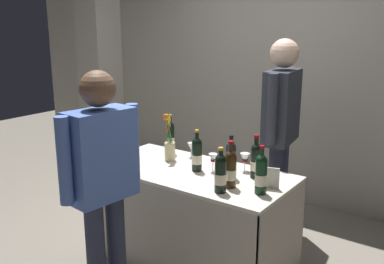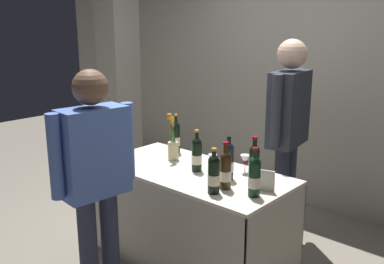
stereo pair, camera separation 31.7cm
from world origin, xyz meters
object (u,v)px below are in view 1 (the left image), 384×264
object	(u,v)px
wine_glass_mid	(191,147)
wine_glass_near_taster	(245,159)
display_bottle_0	(171,137)
vendor_presenter	(281,120)
featured_wine_bottle	(220,173)
concrete_pillar	(100,64)
tasting_table	(192,200)
wine_glass_near_vendor	(213,159)
taster_foreground_right	(102,174)
flower_vase	(169,145)

from	to	relation	value
wine_glass_mid	wine_glass_near_taster	world-z (taller)	wine_glass_near_taster
display_bottle_0	vendor_presenter	world-z (taller)	vendor_presenter
featured_wine_bottle	wine_glass_mid	size ratio (longest dim) A/B	2.49
concrete_pillar	tasting_table	world-z (taller)	concrete_pillar
tasting_table	wine_glass_mid	bearing A→B (deg)	127.07
display_bottle_0	vendor_presenter	bearing A→B (deg)	36.90
wine_glass_near_vendor	vendor_presenter	xyz separation A→B (m)	(0.20, 0.74, 0.19)
display_bottle_0	wine_glass_near_taster	xyz separation A→B (m)	(0.74, -0.03, -0.04)
display_bottle_0	taster_foreground_right	xyz separation A→B (m)	(0.30, -1.05, 0.04)
wine_glass_near_vendor	taster_foreground_right	bearing A→B (deg)	-105.53
flower_vase	taster_foreground_right	size ratio (longest dim) A/B	0.25
wine_glass_near_taster	wine_glass_near_vendor	bearing A→B (deg)	-142.26
featured_wine_bottle	vendor_presenter	world-z (taller)	vendor_presenter
wine_glass_mid	taster_foreground_right	world-z (taller)	taster_foreground_right
wine_glass_mid	wine_glass_near_taster	xyz separation A→B (m)	(0.53, -0.04, 0.01)
concrete_pillar	wine_glass_near_taster	bearing A→B (deg)	-16.33
tasting_table	vendor_presenter	world-z (taller)	vendor_presenter
vendor_presenter	wine_glass_near_taster	bearing A→B (deg)	-9.30
flower_vase	concrete_pillar	bearing A→B (deg)	154.24
taster_foreground_right	tasting_table	bearing A→B (deg)	-1.23
concrete_pillar	vendor_presenter	size ratio (longest dim) A/B	1.62
concrete_pillar	wine_glass_near_vendor	distance (m)	2.30
display_bottle_0	wine_glass_near_taster	world-z (taller)	display_bottle_0
featured_wine_bottle	taster_foreground_right	distance (m)	0.76
vendor_presenter	taster_foreground_right	bearing A→B (deg)	-23.61
tasting_table	display_bottle_0	distance (m)	0.61
tasting_table	vendor_presenter	xyz separation A→B (m)	(0.34, 0.82, 0.52)
wine_glass_near_taster	display_bottle_0	bearing A→B (deg)	177.63
display_bottle_0	vendor_presenter	xyz separation A→B (m)	(0.75, 0.56, 0.14)
featured_wine_bottle	wine_glass_near_vendor	size ratio (longest dim) A/B	2.23
tasting_table	wine_glass_mid	size ratio (longest dim) A/B	12.32
featured_wine_bottle	wine_glass_near_vendor	xyz separation A→B (m)	(-0.26, 0.31, -0.04)
display_bottle_0	vendor_presenter	distance (m)	0.95
flower_vase	taster_foreground_right	world-z (taller)	taster_foreground_right
vendor_presenter	taster_foreground_right	size ratio (longest dim) A/B	1.09
display_bottle_0	flower_vase	bearing A→B (deg)	-54.22
wine_glass_near_taster	tasting_table	bearing A→B (deg)	-145.95
wine_glass_mid	concrete_pillar	bearing A→B (deg)	160.34
tasting_table	wine_glass_near_taster	xyz separation A→B (m)	(0.33, 0.22, 0.34)
wine_glass_near_vendor	taster_foreground_right	world-z (taller)	taster_foreground_right
concrete_pillar	flower_vase	world-z (taller)	concrete_pillar
tasting_table	vendor_presenter	distance (m)	1.03
featured_wine_bottle	wine_glass_near_vendor	distance (m)	0.41
concrete_pillar	flower_vase	bearing A→B (deg)	-25.76
wine_glass_near_taster	flower_vase	world-z (taller)	flower_vase
concrete_pillar	wine_glass_near_vendor	bearing A→B (deg)	-21.32
vendor_presenter	taster_foreground_right	distance (m)	1.68
display_bottle_0	wine_glass_mid	xyz separation A→B (m)	(0.21, 0.01, -0.05)
vendor_presenter	tasting_table	bearing A→B (deg)	-30.89
tasting_table	display_bottle_0	xyz separation A→B (m)	(-0.41, 0.25, 0.38)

